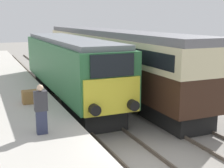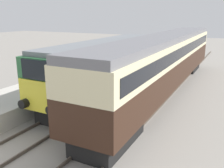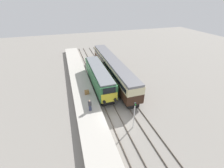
# 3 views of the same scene
# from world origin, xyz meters

# --- Properties ---
(platform_left) EXTENTS (3.50, 50.00, 0.94)m
(platform_left) POSITION_xyz_m (-3.30, 8.00, 0.47)
(platform_left) COLOR #B7B2A8
(platform_left) RESTS_ON ground_plane
(rails_near_track) EXTENTS (1.51, 60.00, 0.14)m
(rails_near_track) POSITION_xyz_m (0.00, 5.00, 0.07)
(rails_near_track) COLOR #4C4238
(rails_near_track) RESTS_ON ground_plane
(rails_far_track) EXTENTS (1.50, 60.00, 0.14)m
(rails_far_track) POSITION_xyz_m (3.40, 5.00, 0.07)
(rails_far_track) COLOR #4C4238
(rails_far_track) RESTS_ON ground_plane
(locomotive) EXTENTS (2.70, 13.39, 3.79)m
(locomotive) POSITION_xyz_m (0.00, 9.59, 2.10)
(locomotive) COLOR black
(locomotive) RESTS_ON ground_plane
(passenger_carriage) EXTENTS (2.75, 21.41, 4.13)m
(passenger_carriage) POSITION_xyz_m (3.40, 12.04, 2.52)
(passenger_carriage) COLOR black
(passenger_carriage) RESTS_ON ground_plane
(person_on_platform) EXTENTS (0.44, 0.26, 1.75)m
(person_on_platform) POSITION_xyz_m (-3.06, 2.19, 1.82)
(person_on_platform) COLOR #2D334C
(person_on_platform) RESTS_ON platform_left
(luggage_crate) EXTENTS (0.70, 0.56, 0.60)m
(luggage_crate) POSITION_xyz_m (-2.81, 6.46, 1.24)
(luggage_crate) COLOR olive
(luggage_crate) RESTS_ON platform_left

